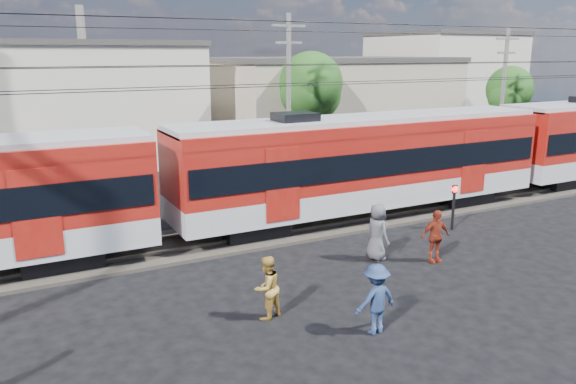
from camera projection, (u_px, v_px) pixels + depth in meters
The scene contains 19 objects.
ground at pixel (355, 332), 13.71m from camera, with size 120.00×120.00×0.00m, color black.
track_bed at pixel (232, 237), 20.58m from camera, with size 70.00×3.40×0.12m, color #2D2823.
rail_near at pixel (240, 240), 19.90m from camera, with size 70.00×0.12×0.12m, color #59544C.
rail_far at pixel (225, 228), 21.19m from camera, with size 70.00×0.12×0.12m, color #59544C.
commuter_train at pixel (369, 160), 22.71m from camera, with size 50.30×3.08×4.17m.
building_midwest at pixel (87, 101), 35.16m from camera, with size 12.24×12.24×7.30m.
building_mideast at pixel (330, 103), 39.87m from camera, with size 16.32×10.20×6.30m.
building_east at pixel (442, 81), 49.34m from camera, with size 10.20×10.20×8.30m.
utility_pole_mid at pixel (289, 95), 28.20m from camera, with size 1.80×0.24×8.50m.
utility_pole_east at pixel (503, 93), 33.68m from camera, with size 1.80×0.24×8.00m.
tree_near at pixel (313, 88), 32.26m from camera, with size 3.82×3.64×6.72m.
tree_far at pixel (510, 92), 38.29m from camera, with size 3.36×3.12×5.76m.
pedestrian_b at pixel (267, 288), 14.26m from camera, with size 0.81×0.63×1.66m, color gold.
pedestrian_c at pixel (376, 299), 13.49m from camera, with size 1.13×0.65×1.75m, color navy.
pedestrian_d at pixel (435, 236), 18.09m from camera, with size 1.03×0.43×1.75m, color maroon.
pedestrian_e at pixel (377, 232), 18.28m from camera, with size 0.92×0.60×1.89m, color #515055.
car_silver at pixel (497, 152), 34.49m from camera, with size 1.56×3.88×1.32m, color #B4B7BB.
car_white at pixel (566, 150), 35.17m from camera, with size 1.47×4.23×1.39m, color silver.
crossing_signal at pixel (454, 199), 21.36m from camera, with size 0.26×0.26×1.75m.
Camera 1 is at (-7.22, -10.30, 6.65)m, focal length 35.00 mm.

